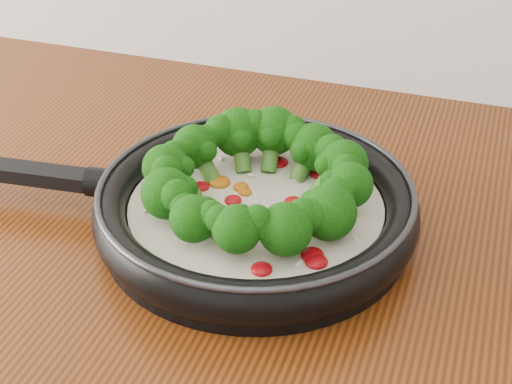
% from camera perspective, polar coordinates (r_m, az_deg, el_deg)
% --- Properties ---
extents(skillet, '(0.55, 0.37, 0.10)m').
position_cam_1_polar(skillet, '(0.79, -0.11, -0.61)').
color(skillet, black).
rests_on(skillet, counter).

